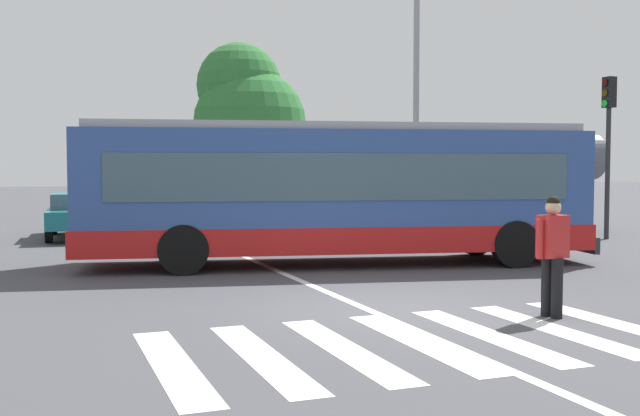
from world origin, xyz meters
TOP-DOWN VIEW (x-y plane):
  - ground_plane at (0.00, 0.00)m, footprint 160.00×160.00m
  - city_transit_bus at (1.23, 5.05)m, footprint 11.33×4.74m
  - pedestrian_crossing_street at (1.91, -1.46)m, footprint 0.58×0.35m
  - parked_car_teal at (-3.67, 13.50)m, footprint 2.11×4.61m
  - parked_car_silver at (-0.94, 14.07)m, footprint 2.09×4.60m
  - parked_car_charcoal at (1.53, 14.22)m, footprint 2.19×4.64m
  - parked_car_white at (4.18, 13.74)m, footprint 2.27×4.66m
  - traffic_light_far_corner at (10.91, 7.52)m, footprint 0.33×0.32m
  - bus_stop_shelter at (10.93, 10.30)m, footprint 3.66×1.54m
  - twin_arm_street_lamp at (6.75, 11.69)m, footprint 3.87×0.32m
  - background_tree_right at (2.71, 17.83)m, footprint 4.34×4.34m
  - crosswalk_painted_stripes at (-0.56, -2.13)m, footprint 6.42×3.33m
  - lane_center_line at (-0.29, 2.00)m, footprint 0.16×24.00m

SIDE VIEW (x-z plane):
  - ground_plane at x=0.00m, z-range 0.00..0.00m
  - lane_center_line at x=-0.29m, z-range 0.00..0.01m
  - crosswalk_painted_stripes at x=-0.56m, z-range 0.00..0.01m
  - parked_car_teal at x=-3.67m, z-range 0.09..1.44m
  - parked_car_silver at x=-0.94m, z-range 0.09..1.44m
  - parked_car_charcoal at x=1.53m, z-range 0.09..1.44m
  - parked_car_white at x=4.18m, z-range 0.09..1.44m
  - pedestrian_crossing_street at x=1.91m, z-range 0.11..1.83m
  - city_transit_bus at x=1.23m, z-range 0.06..3.12m
  - bus_stop_shelter at x=10.93m, z-range 0.79..4.04m
  - traffic_light_far_corner at x=10.91m, z-range 0.81..5.60m
  - background_tree_right at x=2.71m, z-range 0.75..7.68m
  - twin_arm_street_lamp at x=6.75m, z-range 0.98..9.46m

